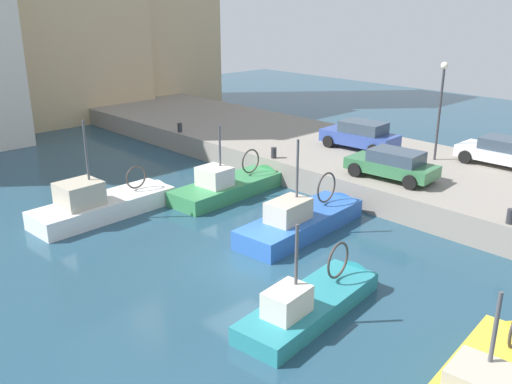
% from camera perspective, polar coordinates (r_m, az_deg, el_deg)
% --- Properties ---
extents(water_surface, '(80.00, 80.00, 0.00)m').
position_cam_1_polar(water_surface, '(20.07, -0.82, -7.18)').
color(water_surface, navy).
rests_on(water_surface, ground).
extents(quay_wall, '(9.00, 56.00, 1.20)m').
position_cam_1_polar(quay_wall, '(28.37, 16.47, 1.36)').
color(quay_wall, gray).
rests_on(quay_wall, ground).
extents(fishing_boat_white, '(7.09, 2.34, 5.18)m').
position_cam_1_polar(fishing_boat_white, '(25.15, -14.64, -1.83)').
color(fishing_boat_white, white).
rests_on(fishing_boat_white, ground).
extents(fishing_boat_blue, '(7.09, 2.51, 4.76)m').
position_cam_1_polar(fishing_boat_blue, '(22.85, 5.11, -3.52)').
color(fishing_boat_blue, '#2D60B7').
rests_on(fishing_boat_blue, ground).
extents(fishing_boat_green, '(6.75, 2.40, 4.35)m').
position_cam_1_polar(fishing_boat_green, '(26.89, -2.37, 0.09)').
color(fishing_boat_green, '#388951').
rests_on(fishing_boat_green, ground).
extents(fishing_boat_teal, '(6.31, 2.32, 3.89)m').
position_cam_1_polar(fishing_boat_teal, '(17.33, 6.18, -11.52)').
color(fishing_boat_teal, teal).
rests_on(fishing_boat_teal, ground).
extents(parked_car_green, '(2.14, 4.12, 1.33)m').
position_cam_1_polar(parked_car_green, '(25.72, 13.77, 2.78)').
color(parked_car_green, '#387547').
rests_on(parked_car_green, quay_wall).
extents(parked_car_white, '(2.08, 4.05, 1.35)m').
position_cam_1_polar(parked_car_white, '(29.51, 23.88, 3.80)').
color(parked_car_white, silver).
rests_on(parked_car_white, quay_wall).
extents(parked_car_blue, '(2.18, 4.23, 1.50)m').
position_cam_1_polar(parked_car_blue, '(30.54, 10.60, 5.73)').
color(parked_car_blue, '#334C9E').
rests_on(parked_car_blue, quay_wall).
extents(mooring_bollard_south, '(0.28, 0.28, 0.55)m').
position_cam_1_polar(mooring_bollard_south, '(22.12, 24.52, -2.28)').
color(mooring_bollard_south, '#2D2D33').
rests_on(mooring_bollard_south, quay_wall).
extents(mooring_bollard_mid, '(0.28, 0.28, 0.55)m').
position_cam_1_polar(mooring_bollard_mid, '(28.40, 1.82, 4.02)').
color(mooring_bollard_mid, '#2D2D33').
rests_on(mooring_bollard_mid, quay_wall).
extents(mooring_bollard_north, '(0.28, 0.28, 0.55)m').
position_cam_1_polar(mooring_bollard_north, '(34.32, -7.78, 6.53)').
color(mooring_bollard_north, '#2D2D33').
rests_on(mooring_bollard_north, quay_wall).
extents(quay_streetlamp, '(0.36, 0.36, 4.83)m').
position_cam_1_polar(quay_streetlamp, '(28.89, 18.38, 9.37)').
color(quay_streetlamp, '#38383D').
rests_on(quay_streetlamp, quay_wall).
extents(waterfront_building_east, '(11.14, 7.48, 16.37)m').
position_cam_1_polar(waterfront_building_east, '(45.98, -19.22, 17.35)').
color(waterfront_building_east, '#D1B284').
rests_on(waterfront_building_east, ground).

